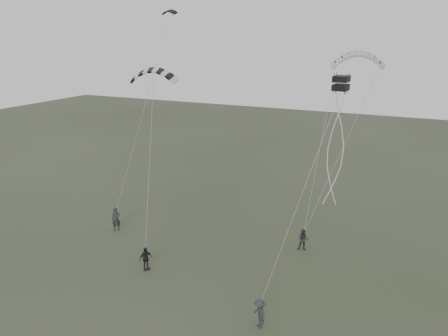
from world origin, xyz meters
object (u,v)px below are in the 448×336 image
at_px(flyer_far, 259,313).
at_px(flyer_center, 146,259).
at_px(flyer_left, 116,219).
at_px(kite_striped, 153,70).
at_px(flyer_right, 303,240).
at_px(kite_pale_large, 359,54).
at_px(kite_dark_small, 169,11).
at_px(kite_box, 341,83).

bearing_deg(flyer_far, flyer_center, -149.89).
bearing_deg(flyer_left, kite_striped, -41.57).
bearing_deg(flyer_far, flyer_right, 136.47).
relative_size(flyer_left, kite_striped, 0.58).
bearing_deg(kite_pale_large, flyer_center, -145.51).
relative_size(kite_dark_small, kite_pale_large, 0.38).
bearing_deg(flyer_center, flyer_left, 80.67).
xyz_separation_m(flyer_right, kite_striped, (-10.43, -3.04, 12.14)).
relative_size(flyer_far, kite_striped, 0.51).
xyz_separation_m(flyer_center, kite_box, (11.79, 1.48, 12.08)).
relative_size(kite_dark_small, kite_box, 1.91).
bearing_deg(flyer_far, kite_dark_small, -179.79).
xyz_separation_m(flyer_center, kite_striped, (-1.53, 4.24, 12.12)).
bearing_deg(flyer_center, flyer_right, -23.76).
distance_m(flyer_left, kite_dark_small, 17.55).
height_order(kite_striped, kite_box, kite_striped).
relative_size(flyer_center, kite_pale_large, 0.43).
bearing_deg(kite_striped, flyer_far, -48.38).
bearing_deg(flyer_right, kite_dark_small, 152.93).
height_order(flyer_far, kite_box, kite_box).
relative_size(flyer_center, kite_dark_small, 1.14).
distance_m(flyer_center, kite_box, 16.94).
relative_size(flyer_far, kite_box, 2.22).
relative_size(flyer_left, kite_box, 2.54).
height_order(flyer_right, kite_pale_large, kite_pale_large).
xyz_separation_m(flyer_left, flyer_far, (14.90, -6.74, -0.12)).
xyz_separation_m(flyer_left, kite_striped, (4.28, -0.03, 11.99)).
xyz_separation_m(flyer_right, kite_pale_large, (2.16, 4.38, 13.18)).
relative_size(flyer_center, flyer_far, 0.98).
height_order(flyer_right, flyer_center, flyer_center).
bearing_deg(flyer_right, flyer_far, -100.89).
xyz_separation_m(flyer_left, kite_dark_small, (1.71, 6.51, 16.21)).
relative_size(flyer_far, kite_dark_small, 1.16).
bearing_deg(kite_dark_small, flyer_center, -54.48).
relative_size(flyer_left, flyer_far, 1.15).
height_order(flyer_center, kite_box, kite_box).
bearing_deg(flyer_right, kite_striped, -175.77).
height_order(flyer_center, flyer_far, flyer_far).
distance_m(flyer_right, kite_pale_large, 14.06).
distance_m(flyer_left, kite_striped, 12.73).
distance_m(flyer_center, kite_striped, 12.93).
distance_m(flyer_left, flyer_center, 7.21).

